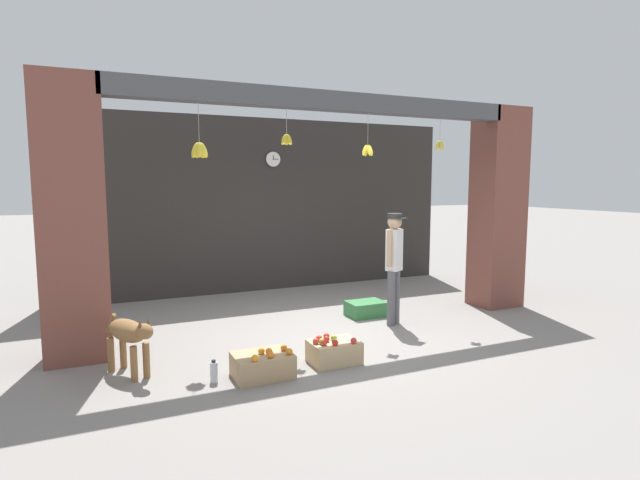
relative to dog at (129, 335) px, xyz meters
name	(u,v)px	position (x,y,z in m)	size (l,w,h in m)	color
ground_plane	(333,332)	(2.58, 0.48, -0.43)	(60.00, 60.00, 0.00)	gray
shop_back_wall	(264,205)	(2.58, 3.47, 1.15)	(7.46, 0.12, 3.17)	#2D2B28
shop_pillar_left	(73,220)	(-0.50, 0.78, 1.15)	(0.70, 0.60, 3.17)	brown
shop_pillar_right	(498,209)	(5.66, 0.78, 1.15)	(0.70, 0.60, 3.17)	brown
storefront_awning	(328,103)	(2.56, 0.60, 2.59)	(5.56, 0.25, 0.89)	#4C4C51
dog	(129,335)	(0.00, 0.00, 0.00)	(0.50, 0.79, 0.64)	olive
shopkeeper	(394,260)	(3.52, 0.48, 0.49)	(0.31, 0.30, 1.58)	#56565B
fruit_crate_oranges	(263,365)	(1.25, -0.61, -0.30)	(0.60, 0.44, 0.31)	tan
fruit_crate_apples	(334,351)	(2.10, -0.54, -0.30)	(0.54, 0.40, 0.31)	tan
produce_box_green	(366,309)	(3.39, 1.03, -0.32)	(0.56, 0.40, 0.22)	#387A42
water_bottle	(214,372)	(0.75, -0.55, -0.32)	(0.08, 0.08, 0.23)	silver
wall_clock	(273,159)	(2.75, 3.40, 2.00)	(0.29, 0.03, 0.29)	black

